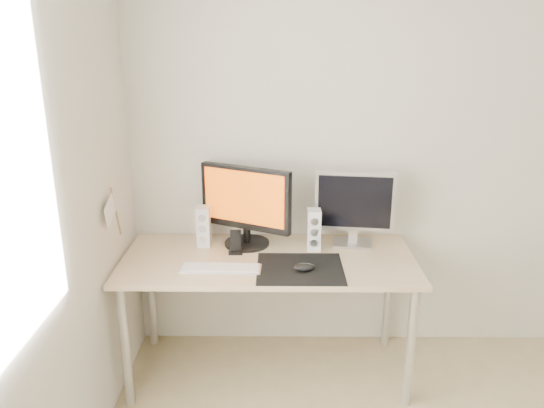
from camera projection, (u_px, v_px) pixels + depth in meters
name	position (u px, v px, depth m)	size (l,w,h in m)	color
wall_back	(429.00, 150.00, 3.09)	(3.50, 3.50, 0.00)	silver
mousepad	(300.00, 269.00, 2.76)	(0.45, 0.40, 0.00)	black
mouse	(304.00, 267.00, 2.73)	(0.11, 0.07, 0.04)	black
desk	(268.00, 270.00, 2.93)	(1.60, 0.70, 0.73)	#D1B587
main_monitor	(246.00, 203.00, 2.99)	(0.52, 0.35, 0.47)	black
second_monitor	(354.00, 205.00, 3.00)	(0.45, 0.19, 0.43)	silver
speaker_left	(204.00, 226.00, 3.03)	(0.07, 0.09, 0.23)	white
speaker_right	(314.00, 230.00, 2.98)	(0.07, 0.09, 0.23)	white
keyboard	(221.00, 268.00, 2.75)	(0.42, 0.14, 0.02)	silver
phone_dock	(236.00, 246.00, 2.95)	(0.08, 0.07, 0.14)	black
pennant	(112.00, 210.00, 2.68)	(0.01, 0.23, 0.29)	#A57F54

